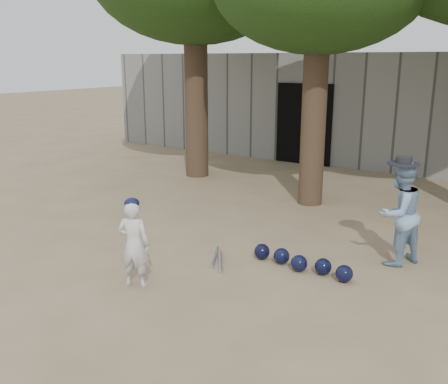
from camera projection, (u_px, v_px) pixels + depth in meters
The scene contains 6 objects.
ground at pixel (150, 266), 7.04m from camera, with size 70.00×70.00×0.00m, color #937C5E.
boy_player at pixel (134, 244), 6.30m from camera, with size 0.42×0.27×1.14m, color silver.
spectator_blue at pixel (399, 214), 6.97m from camera, with size 0.72×0.56×1.49m, color #7FA1C5.
back_building at pixel (376, 105), 15.03m from camera, with size 16.00×5.24×3.00m.
helmet_row at pixel (301, 262), 6.90m from camera, with size 1.51×0.33×0.23m.
bat_pile at pixel (218, 259), 7.21m from camera, with size 0.60×0.76×0.06m.
Camera 1 is at (4.44, -4.91, 2.83)m, focal length 40.00 mm.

